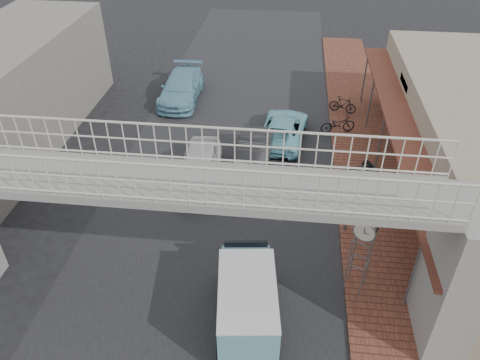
% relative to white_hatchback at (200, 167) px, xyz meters
% --- Properties ---
extents(ground, '(120.00, 120.00, 0.00)m').
position_rel_white_hatchback_xyz_m(ground, '(1.04, -3.19, -0.75)').
color(ground, black).
rests_on(ground, ground).
extents(road_strip, '(10.00, 60.00, 0.01)m').
position_rel_white_hatchback_xyz_m(road_strip, '(1.04, -3.19, -0.74)').
color(road_strip, black).
rests_on(road_strip, ground).
extents(sidewalk, '(3.00, 40.00, 0.10)m').
position_rel_white_hatchback_xyz_m(sidewalk, '(7.54, -0.19, -0.70)').
color(sidewalk, brown).
rests_on(sidewalk, ground).
extents(footbridge, '(16.40, 2.40, 6.34)m').
position_rel_white_hatchback_xyz_m(footbridge, '(1.04, -7.19, 2.43)').
color(footbridge, gray).
rests_on(footbridge, ground).
extents(building_far_left, '(5.00, 14.00, 5.00)m').
position_rel_white_hatchback_xyz_m(building_far_left, '(-9.96, 2.81, 1.75)').
color(building_far_left, gray).
rests_on(building_far_left, ground).
extents(white_hatchback, '(2.05, 4.50, 1.50)m').
position_rel_white_hatchback_xyz_m(white_hatchback, '(0.00, 0.00, 0.00)').
color(white_hatchback, silver).
rests_on(white_hatchback, ground).
extents(dark_sedan, '(1.69, 4.43, 1.44)m').
position_rel_white_hatchback_xyz_m(dark_sedan, '(2.29, 1.29, -0.03)').
color(dark_sedan, black).
rests_on(dark_sedan, ground).
extents(angkot_curb, '(2.71, 4.85, 1.28)m').
position_rel_white_hatchback_xyz_m(angkot_curb, '(3.54, 4.04, -0.11)').
color(angkot_curb, '#7FCDDC').
rests_on(angkot_curb, ground).
extents(angkot_far, '(2.23, 5.25, 1.51)m').
position_rel_white_hatchback_xyz_m(angkot_far, '(-2.62, 8.07, 0.01)').
color(angkot_far, '#71AEC5').
rests_on(angkot_far, ground).
extents(angkot_van, '(2.21, 4.09, 1.92)m').
position_rel_white_hatchback_xyz_m(angkot_van, '(2.86, -7.50, 0.47)').
color(angkot_van, black).
rests_on(angkot_van, ground).
extents(motorcycle_near, '(1.97, 1.20, 0.98)m').
position_rel_white_hatchback_xyz_m(motorcycle_near, '(6.34, 4.94, -0.16)').
color(motorcycle_near, black).
rests_on(motorcycle_near, sidewalk).
extents(motorcycle_far, '(1.59, 0.87, 0.92)m').
position_rel_white_hatchback_xyz_m(motorcycle_far, '(6.75, 7.28, -0.19)').
color(motorcycle_far, black).
rests_on(motorcycle_far, sidewalk).
extents(street_clock, '(0.77, 0.75, 3.01)m').
position_rel_white_hatchback_xyz_m(street_clock, '(6.34, -5.73, 1.85)').
color(street_clock, '#59595B').
rests_on(street_clock, sidewalk).
extents(arrow_sign, '(1.86, 1.26, 3.09)m').
position_rel_white_hatchback_xyz_m(arrow_sign, '(6.96, -2.49, 1.85)').
color(arrow_sign, '#59595B').
rests_on(arrow_sign, sidewalk).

